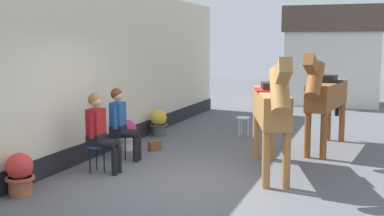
{
  "coord_description": "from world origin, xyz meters",
  "views": [
    {
      "loc": [
        2.66,
        -7.28,
        2.26
      ],
      "look_at": [
        -0.4,
        1.2,
        1.05
      ],
      "focal_mm": 46.19,
      "sensor_mm": 36.0,
      "label": 1
    }
  ],
  "objects_px": {
    "seated_visitor_near": "(99,129)",
    "flower_planter_nearest": "(20,173)",
    "seated_visitor_far": "(121,120)",
    "flower_planter_inner_far": "(127,134)",
    "flower_planter_farthest": "(159,122)",
    "satchel_bag": "(155,146)",
    "spare_stool_white": "(243,120)",
    "saddled_horse_far": "(326,95)",
    "saddled_horse_near": "(271,107)"
  },
  "relations": [
    {
      "from": "flower_planter_nearest",
      "to": "spare_stool_white",
      "type": "bearing_deg",
      "value": 70.8
    },
    {
      "from": "seated_visitor_far",
      "to": "saddled_horse_far",
      "type": "bearing_deg",
      "value": 31.84
    },
    {
      "from": "seated_visitor_far",
      "to": "flower_planter_farthest",
      "type": "bearing_deg",
      "value": 97.52
    },
    {
      "from": "saddled_horse_near",
      "to": "flower_planter_nearest",
      "type": "distance_m",
      "value": 4.15
    },
    {
      "from": "flower_planter_farthest",
      "to": "seated_visitor_far",
      "type": "bearing_deg",
      "value": -82.48
    },
    {
      "from": "seated_visitor_near",
      "to": "satchel_bag",
      "type": "xyz_separation_m",
      "value": [
        0.18,
        1.92,
        -0.68
      ]
    },
    {
      "from": "satchel_bag",
      "to": "flower_planter_farthest",
      "type": "bearing_deg",
      "value": 48.46
    },
    {
      "from": "saddled_horse_near",
      "to": "saddled_horse_far",
      "type": "bearing_deg",
      "value": 72.53
    },
    {
      "from": "saddled_horse_near",
      "to": "satchel_bag",
      "type": "xyz_separation_m",
      "value": [
        -2.62,
        1.01,
        -1.06
      ]
    },
    {
      "from": "seated_visitor_near",
      "to": "saddled_horse_near",
      "type": "distance_m",
      "value": 2.97
    },
    {
      "from": "seated_visitor_far",
      "to": "flower_planter_inner_far",
      "type": "distance_m",
      "value": 1.02
    },
    {
      "from": "saddled_horse_far",
      "to": "satchel_bag",
      "type": "bearing_deg",
      "value": -159.31
    },
    {
      "from": "flower_planter_nearest",
      "to": "spare_stool_white",
      "type": "height_order",
      "value": "flower_planter_nearest"
    },
    {
      "from": "saddled_horse_far",
      "to": "flower_planter_farthest",
      "type": "relative_size",
      "value": 4.67
    },
    {
      "from": "spare_stool_white",
      "to": "flower_planter_farthest",
      "type": "bearing_deg",
      "value": -161.41
    },
    {
      "from": "saddled_horse_far",
      "to": "flower_planter_nearest",
      "type": "xyz_separation_m",
      "value": [
        -3.97,
        -4.71,
        -0.82
      ]
    },
    {
      "from": "saddled_horse_near",
      "to": "spare_stool_white",
      "type": "distance_m",
      "value": 3.55
    },
    {
      "from": "flower_planter_nearest",
      "to": "flower_planter_farthest",
      "type": "xyz_separation_m",
      "value": [
        0.04,
        5.01,
        0.0
      ]
    },
    {
      "from": "seated_visitor_near",
      "to": "seated_visitor_far",
      "type": "xyz_separation_m",
      "value": [
        -0.08,
        0.94,
        0.0
      ]
    },
    {
      "from": "seated_visitor_far",
      "to": "saddled_horse_near",
      "type": "bearing_deg",
      "value": -0.74
    },
    {
      "from": "saddled_horse_near",
      "to": "flower_planter_farthest",
      "type": "bearing_deg",
      "value": 141.35
    },
    {
      "from": "saddled_horse_near",
      "to": "spare_stool_white",
      "type": "relative_size",
      "value": 6.31
    },
    {
      "from": "spare_stool_white",
      "to": "saddled_horse_near",
      "type": "bearing_deg",
      "value": -68.31
    },
    {
      "from": "flower_planter_inner_far",
      "to": "flower_planter_nearest",
      "type": "bearing_deg",
      "value": -90.84
    },
    {
      "from": "flower_planter_nearest",
      "to": "flower_planter_inner_far",
      "type": "bearing_deg",
      "value": 89.16
    },
    {
      "from": "spare_stool_white",
      "to": "flower_planter_inner_far",
      "type": "bearing_deg",
      "value": -129.64
    },
    {
      "from": "seated_visitor_near",
      "to": "flower_planter_farthest",
      "type": "height_order",
      "value": "seated_visitor_near"
    },
    {
      "from": "saddled_horse_far",
      "to": "flower_planter_inner_far",
      "type": "distance_m",
      "value": 4.23
    },
    {
      "from": "satchel_bag",
      "to": "saddled_horse_near",
      "type": "bearing_deg",
      "value": -83.47
    },
    {
      "from": "seated_visitor_near",
      "to": "flower_planter_nearest",
      "type": "xyz_separation_m",
      "value": [
        -0.45,
        -1.54,
        -0.44
      ]
    },
    {
      "from": "seated_visitor_near",
      "to": "flower_planter_inner_far",
      "type": "relative_size",
      "value": 2.17
    },
    {
      "from": "flower_planter_nearest",
      "to": "flower_planter_inner_far",
      "type": "relative_size",
      "value": 1.0
    },
    {
      "from": "saddled_horse_near",
      "to": "seated_visitor_far",
      "type": "bearing_deg",
      "value": 179.26
    },
    {
      "from": "seated_visitor_far",
      "to": "flower_planter_nearest",
      "type": "relative_size",
      "value": 2.17
    },
    {
      "from": "seated_visitor_near",
      "to": "spare_stool_white",
      "type": "distance_m",
      "value": 4.41
    },
    {
      "from": "seated_visitor_near",
      "to": "saddled_horse_far",
      "type": "height_order",
      "value": "saddled_horse_far"
    },
    {
      "from": "flower_planter_farthest",
      "to": "seated_visitor_near",
      "type": "bearing_deg",
      "value": -83.18
    },
    {
      "from": "flower_planter_farthest",
      "to": "satchel_bag",
      "type": "height_order",
      "value": "flower_planter_farthest"
    },
    {
      "from": "seated_visitor_far",
      "to": "flower_planter_nearest",
      "type": "height_order",
      "value": "seated_visitor_far"
    },
    {
      "from": "seated_visitor_far",
      "to": "flower_planter_nearest",
      "type": "xyz_separation_m",
      "value": [
        -0.37,
        -2.48,
        -0.44
      ]
    },
    {
      "from": "saddled_horse_far",
      "to": "flower_planter_farthest",
      "type": "distance_m",
      "value": 4.03
    },
    {
      "from": "flower_planter_inner_far",
      "to": "flower_planter_farthest",
      "type": "xyz_separation_m",
      "value": [
        -0.01,
        1.67,
        0.0
      ]
    },
    {
      "from": "seated_visitor_far",
      "to": "saddled_horse_near",
      "type": "height_order",
      "value": "saddled_horse_near"
    },
    {
      "from": "flower_planter_nearest",
      "to": "satchel_bag",
      "type": "bearing_deg",
      "value": 79.62
    },
    {
      "from": "seated_visitor_far",
      "to": "satchel_bag",
      "type": "height_order",
      "value": "seated_visitor_far"
    },
    {
      "from": "seated_visitor_near",
      "to": "flower_planter_farthest",
      "type": "xyz_separation_m",
      "value": [
        -0.42,
        3.48,
        -0.44
      ]
    },
    {
      "from": "spare_stool_white",
      "to": "satchel_bag",
      "type": "height_order",
      "value": "spare_stool_white"
    },
    {
      "from": "satchel_bag",
      "to": "flower_planter_nearest",
      "type": "bearing_deg",
      "value": -162.76
    },
    {
      "from": "saddled_horse_near",
      "to": "satchel_bag",
      "type": "relative_size",
      "value": 10.37
    },
    {
      "from": "saddled_horse_near",
      "to": "flower_planter_inner_far",
      "type": "relative_size",
      "value": 4.54
    }
  ]
}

